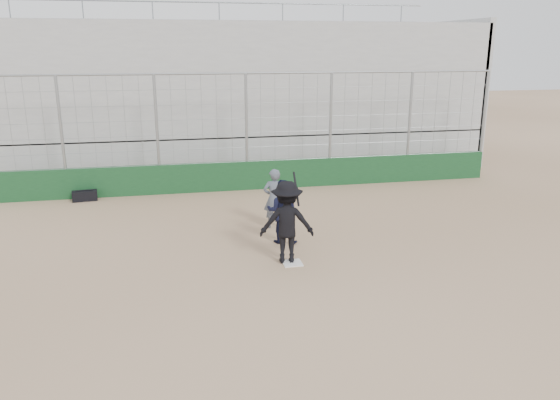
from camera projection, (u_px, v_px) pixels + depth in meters
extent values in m
plane|color=#856448|center=(292.00, 264.00, 12.69)|extent=(90.00, 90.00, 0.00)
cube|color=white|center=(292.00, 263.00, 12.68)|extent=(0.44, 0.44, 0.02)
cube|color=#123B1C|center=(247.00, 175.00, 19.14)|extent=(18.00, 0.25, 1.00)
cylinder|color=gray|center=(247.00, 133.00, 18.73)|extent=(0.10, 0.10, 4.00)
cylinder|color=gray|center=(483.00, 125.00, 20.51)|extent=(0.10, 0.10, 4.00)
cylinder|color=gray|center=(246.00, 73.00, 18.19)|extent=(18.00, 0.07, 0.07)
cube|color=#A0A0A0|center=(230.00, 143.00, 23.72)|extent=(20.00, 6.70, 1.60)
cube|color=#A0A0A0|center=(229.00, 75.00, 22.93)|extent=(20.00, 6.70, 4.20)
cube|color=#A0A0A0|center=(445.00, 90.00, 25.12)|extent=(0.25, 6.70, 6.10)
cylinder|color=gray|center=(219.00, 2.00, 25.05)|extent=(20.00, 0.06, 0.06)
imported|color=black|center=(287.00, 222.00, 12.55)|extent=(1.36, 0.93, 1.94)
cylinder|color=black|center=(296.00, 189.00, 12.54)|extent=(0.07, 0.57, 0.71)
imported|color=black|center=(282.00, 223.00, 13.88)|extent=(1.00, 0.91, 1.09)
sphere|color=maroon|center=(282.00, 206.00, 13.76)|extent=(0.28, 0.28, 0.28)
imported|color=#4E5563|center=(274.00, 201.00, 15.02)|extent=(0.62, 0.42, 1.50)
cube|color=black|center=(85.00, 196.00, 17.79)|extent=(0.81, 0.42, 0.33)
cylinder|color=black|center=(84.00, 190.00, 17.74)|extent=(0.51, 0.10, 0.04)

